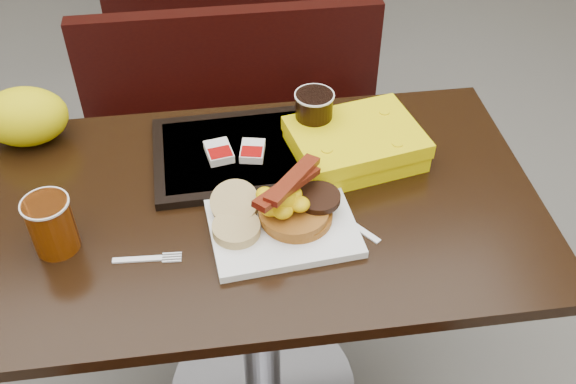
{
  "coord_description": "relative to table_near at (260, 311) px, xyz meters",
  "views": [
    {
      "loc": [
        -0.07,
        -1.01,
        1.71
      ],
      "look_at": [
        0.07,
        -0.03,
        0.8
      ],
      "focal_mm": 41.54,
      "sensor_mm": 36.0,
      "label": 1
    }
  ],
  "objects": [
    {
      "name": "table_near",
      "position": [
        0.0,
        0.0,
        0.0
      ],
      "size": [
        1.2,
        0.7,
        0.75
      ],
      "primitive_type": null,
      "color": "black",
      "rests_on": "floor"
    },
    {
      "name": "bench_near_n",
      "position": [
        0.0,
        0.7,
        -0.02
      ],
      "size": [
        1.0,
        0.46,
        0.72
      ],
      "primitive_type": null,
      "color": "black",
      "rests_on": "floor"
    },
    {
      "name": "platter",
      "position": [
        0.05,
        -0.09,
        0.38
      ],
      "size": [
        0.31,
        0.25,
        0.02
      ],
      "primitive_type": "cube",
      "rotation": [
        0.0,
        0.0,
        0.09
      ],
      "color": "white",
      "rests_on": "table_near"
    },
    {
      "name": "pancake_stack",
      "position": [
        0.08,
        -0.08,
        0.41
      ],
      "size": [
        0.15,
        0.15,
        0.03
      ],
      "primitive_type": "cylinder",
      "rotation": [
        0.0,
        0.0,
        -0.02
      ],
      "color": "#954B18",
      "rests_on": "platter"
    },
    {
      "name": "sausage_patty",
      "position": [
        0.12,
        -0.06,
        0.43
      ],
      "size": [
        0.1,
        0.1,
        0.01
      ],
      "primitive_type": "cylinder",
      "rotation": [
        0.0,
        0.0,
        -0.12
      ],
      "color": "black",
      "rests_on": "pancake_stack"
    },
    {
      "name": "scrambled_eggs",
      "position": [
        0.05,
        -0.08,
        0.45
      ],
      "size": [
        0.1,
        0.09,
        0.05
      ],
      "primitive_type": "ellipsoid",
      "rotation": [
        0.0,
        0.0,
        0.04
      ],
      "color": "#E5B704",
      "rests_on": "pancake_stack"
    },
    {
      "name": "bacon_strips",
      "position": [
        0.06,
        -0.07,
        0.48
      ],
      "size": [
        0.18,
        0.18,
        0.01
      ],
      "primitive_type": null,
      "rotation": [
        0.0,
        0.0,
        0.78
      ],
      "color": "#430A04",
      "rests_on": "scrambled_eggs"
    },
    {
      "name": "muffin_bottom",
      "position": [
        -0.05,
        -0.1,
        0.4
      ],
      "size": [
        0.12,
        0.12,
        0.02
      ],
      "primitive_type": "cylinder",
      "rotation": [
        0.0,
        0.0,
        0.24
      ],
      "color": "tan",
      "rests_on": "platter"
    },
    {
      "name": "muffin_top",
      "position": [
        -0.04,
        -0.04,
        0.41
      ],
      "size": [
        0.12,
        0.12,
        0.06
      ],
      "primitive_type": "cylinder",
      "rotation": [
        0.38,
        0.0,
        -0.29
      ],
      "color": "tan",
      "rests_on": "platter"
    },
    {
      "name": "coffee_cup_near",
      "position": [
        -0.39,
        -0.07,
        0.43
      ],
      "size": [
        0.09,
        0.09,
        0.12
      ],
      "primitive_type": "cylinder",
      "rotation": [
        0.0,
        0.0,
        -0.08
      ],
      "color": "#883904",
      "rests_on": "table_near"
    },
    {
      "name": "fork",
      "position": [
        -0.24,
        -0.13,
        0.38
      ],
      "size": [
        0.13,
        0.03,
        0.0
      ],
      "primitive_type": null,
      "rotation": [
        0.0,
        0.0,
        -0.06
      ],
      "color": "white",
      "rests_on": "table_near"
    },
    {
      "name": "knife",
      "position": [
        0.18,
        -0.09,
        0.38
      ],
      "size": [
        0.11,
        0.14,
        0.0
      ],
      "primitive_type": "cube",
      "rotation": [
        0.0,
        0.0,
        -0.93
      ],
      "color": "white",
      "rests_on": "table_near"
    },
    {
      "name": "condiment_syrup",
      "position": [
        -0.05,
        0.05,
        0.38
      ],
      "size": [
        0.05,
        0.05,
        0.01
      ],
      "primitive_type": "cube",
      "rotation": [
        0.0,
        0.0,
        0.54
      ],
      "color": "#B61707",
      "rests_on": "table_near"
    },
    {
      "name": "tray",
      "position": [
        -0.0,
        0.15,
        0.38
      ],
      "size": [
        0.43,
        0.31,
        0.02
      ],
      "primitive_type": "cube",
      "rotation": [
        0.0,
        0.0,
        0.03
      ],
      "color": "black",
      "rests_on": "table_near"
    },
    {
      "name": "hashbrown_sleeve_left",
      "position": [
        -0.06,
        0.14,
        0.4
      ],
      "size": [
        0.07,
        0.08,
        0.02
      ],
      "primitive_type": "cube",
      "rotation": [
        0.0,
        0.0,
        0.18
      ],
      "color": "silver",
      "rests_on": "tray"
    },
    {
      "name": "hashbrown_sleeve_right",
      "position": [
        0.01,
        0.13,
        0.4
      ],
      "size": [
        0.06,
        0.08,
        0.02
      ],
      "primitive_type": "cube",
      "rotation": [
        0.0,
        0.0,
        -0.2
      ],
      "color": "silver",
      "rests_on": "tray"
    },
    {
      "name": "coffee_cup_far",
      "position": [
        0.15,
        0.18,
        0.45
      ],
      "size": [
        0.1,
        0.1,
        0.11
      ],
      "primitive_type": "cylinder",
      "rotation": [
        0.0,
        0.0,
        0.27
      ],
      "color": "black",
      "rests_on": "tray"
    },
    {
      "name": "clamshell",
      "position": [
        0.24,
        0.12,
        0.41
      ],
      "size": [
        0.31,
        0.26,
        0.08
      ],
      "primitive_type": "cube",
      "rotation": [
        0.0,
        0.0,
        0.2
      ],
      "color": "yellow",
      "rests_on": "table_near"
    },
    {
      "name": "paper_bag",
      "position": [
        -0.49,
        0.28,
        0.44
      ],
      "size": [
        0.19,
        0.14,
        0.13
      ],
      "primitive_type": "ellipsoid",
      "rotation": [
        0.0,
        0.0,
        0.01
      ],
      "color": "#FDEE08",
      "rests_on": "table_near"
    }
  ]
}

